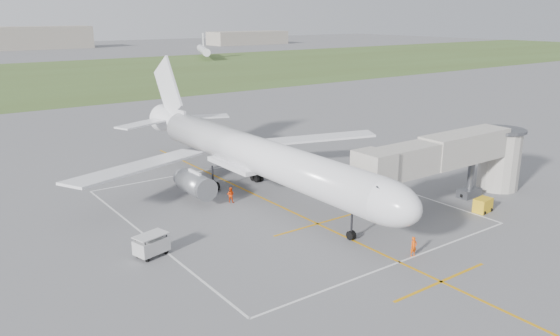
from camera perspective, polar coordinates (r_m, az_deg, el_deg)
ground at (r=58.41m, az=-2.36°, el=-2.92°), size 700.00×700.00×0.00m
grass_strip at (r=179.71m, az=-26.34°, el=8.23°), size 700.00×120.00×0.02m
apron_markings at (r=53.94m, az=1.09°, el=-4.52°), size 28.20×60.00×0.01m
airliner at (r=57.76m, az=-2.82°, el=1.41°), size 38.93×46.75×13.52m
jet_bridge at (r=58.33m, az=18.24°, el=1.12°), size 23.40×5.00×7.20m
gpu_unit at (r=57.10m, az=20.43°, el=-3.67°), size 1.95×1.47×1.38m
baggage_cart at (r=45.23m, az=-13.28°, el=-7.84°), size 2.94×2.20×1.83m
ramp_worker_nose at (r=45.34m, az=13.79°, el=-7.97°), size 0.64×0.47×1.64m
ramp_worker_wing at (r=56.39m, az=-5.19°, el=-2.80°), size 0.99×1.00×1.63m
distant_aircraft at (r=211.91m, az=-25.35°, el=10.25°), size 163.70×43.70×8.85m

